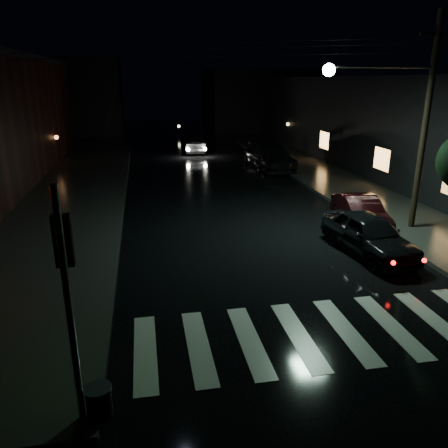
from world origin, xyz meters
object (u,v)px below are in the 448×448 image
parked_car_b (360,212)px  parked_car_c (272,157)px  parked_car_a (369,234)px  parked_car_d (268,157)px  oncoming_car (193,144)px

parked_car_b → parked_car_c: (0.00, 12.70, 0.17)m
parked_car_a → parked_car_d: (1.02, 16.08, -0.01)m
parked_car_a → parked_car_d: bearing=79.4°
oncoming_car → parked_car_b: bearing=102.1°
parked_car_a → parked_car_d: size_ratio=0.83×
oncoming_car → parked_car_a: bearing=98.1°
parked_car_d → parked_car_c: bearing=-86.8°
parked_car_c → parked_car_b: bearing=-90.2°
parked_car_b → parked_car_d: 13.36m
oncoming_car → parked_car_d: bearing=121.2°
parked_car_c → oncoming_car: size_ratio=1.26×
parked_car_d → oncoming_car: 8.49m
parked_car_c → oncoming_car: (-4.48, 7.91, -0.08)m
parked_car_b → oncoming_car: size_ratio=0.88×
parked_car_c → oncoming_car: parked_car_c is taller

